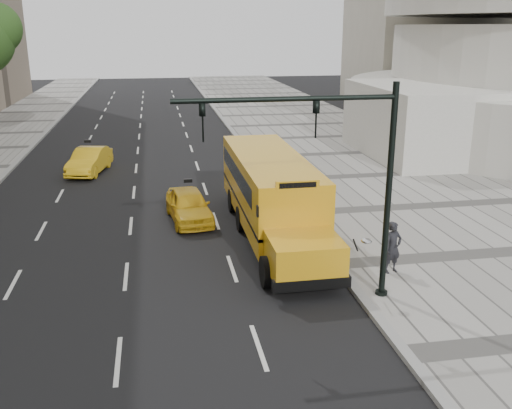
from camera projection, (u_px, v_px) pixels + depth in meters
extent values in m
plane|color=black|center=(155.00, 224.00, 23.48)|extent=(140.00, 140.00, 0.00)
cube|color=#98958F|center=(427.00, 207.00, 25.47)|extent=(12.00, 140.00, 0.15)
cube|color=gray|center=(297.00, 214.00, 24.46)|extent=(0.30, 140.00, 0.15)
cube|color=silver|center=(432.00, 121.00, 35.06)|extent=(8.00, 10.00, 4.40)
cube|color=orange|center=(269.00, 186.00, 22.43)|extent=(2.50, 9.00, 2.45)
cube|color=orange|center=(304.00, 255.00, 17.47)|extent=(2.20, 2.00, 1.10)
cube|color=black|center=(312.00, 284.00, 16.80)|extent=(2.38, 0.25, 0.35)
cube|color=black|center=(269.00, 199.00, 22.59)|extent=(2.52, 9.00, 0.12)
cube|color=black|center=(297.00, 209.00, 18.12)|extent=(2.05, 0.10, 0.90)
cube|color=black|center=(267.00, 172.00, 22.76)|extent=(2.52, 7.50, 0.70)
cube|color=orange|center=(297.00, 185.00, 17.87)|extent=(1.40, 0.12, 0.28)
ellipsoid|color=silver|center=(370.00, 244.00, 16.17)|extent=(0.32, 0.32, 0.14)
cylinder|color=black|center=(359.00, 248.00, 16.39)|extent=(0.36, 0.47, 0.58)
cylinder|color=black|center=(266.00, 272.00, 17.74)|extent=(0.30, 1.00, 1.00)
cylinder|color=black|center=(336.00, 267.00, 18.12)|extent=(0.30, 1.00, 1.00)
cylinder|color=black|center=(241.00, 219.00, 22.62)|extent=(0.30, 1.00, 1.00)
cylinder|color=black|center=(296.00, 215.00, 23.00)|extent=(0.30, 1.00, 1.00)
cylinder|color=black|center=(232.00, 201.00, 24.97)|extent=(0.30, 1.00, 1.00)
cylinder|color=black|center=(283.00, 198.00, 25.35)|extent=(0.30, 1.00, 1.00)
imported|color=gold|center=(189.00, 205.00, 23.72)|extent=(2.03, 4.11, 1.35)
imported|color=gold|center=(89.00, 161.00, 31.46)|extent=(2.33, 4.43, 1.39)
imported|color=black|center=(393.00, 247.00, 18.32)|extent=(0.72, 0.57, 1.71)
cylinder|color=black|center=(388.00, 196.00, 16.13)|extent=(0.18, 0.18, 6.40)
cylinder|color=black|center=(381.00, 295.00, 17.06)|extent=(0.36, 0.36, 0.25)
cylinder|color=black|center=(287.00, 99.00, 14.79)|extent=(6.00, 0.14, 0.14)
imported|color=black|center=(316.00, 119.00, 15.09)|extent=(0.16, 0.20, 1.00)
imported|color=black|center=(203.00, 122.00, 14.59)|extent=(0.16, 0.20, 1.00)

